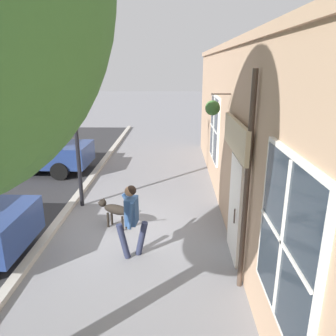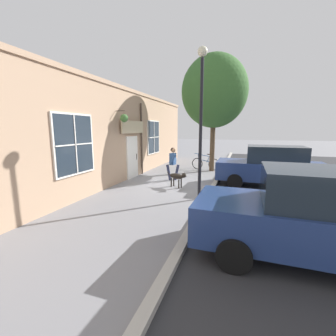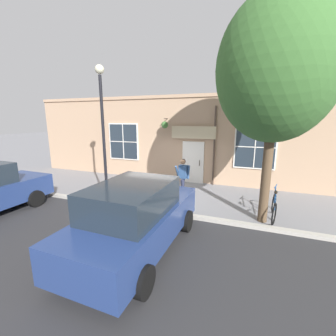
# 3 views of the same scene
# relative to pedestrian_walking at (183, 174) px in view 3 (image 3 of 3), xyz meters

# --- Properties ---
(ground_plane) EXTENTS (90.00, 90.00, 0.00)m
(ground_plane) POSITION_rel_pedestrian_walking_xyz_m (0.06, -0.80, -0.93)
(ground_plane) COLOR gray
(curb_and_road) EXTENTS (10.10, 28.00, 0.12)m
(curb_and_road) POSITION_rel_pedestrian_walking_xyz_m (5.91, -0.80, -0.92)
(curb_and_road) COLOR #B2ADA3
(curb_and_road) RESTS_ON ground_plane
(storefront_facade) EXTENTS (0.95, 18.00, 4.37)m
(storefront_facade) POSITION_rel_pedestrian_walking_xyz_m (-2.28, -0.79, 1.26)
(storefront_facade) COLOR tan
(storefront_facade) RESTS_ON ground_plane
(pedestrian_walking) EXTENTS (0.66, 0.58, 1.58)m
(pedestrian_walking) POSITION_rel_pedestrian_walking_xyz_m (0.00, 0.00, 0.00)
(pedestrian_walking) COLOR #282D47
(pedestrian_walking) RESTS_ON ground_plane
(dog_on_leash) EXTENTS (1.04, 0.57, 0.70)m
(dog_on_leash) POSITION_rel_pedestrian_walking_xyz_m (0.60, -1.28, -0.46)
(dog_on_leash) COLOR black
(dog_on_leash) RESTS_ON ground_plane
(street_tree_by_curb) EXTENTS (3.68, 3.32, 6.57)m
(street_tree_by_curb) POSITION_rel_pedestrian_walking_xyz_m (1.39, 3.08, 3.53)
(street_tree_by_curb) COLOR brown
(street_tree_by_curb) RESTS_ON ground_plane
(leaning_bicycle) EXTENTS (1.73, 0.27, 1.00)m
(leaning_bicycle) POSITION_rel_pedestrian_walking_xyz_m (1.03, 3.46, -0.55)
(leaning_bicycle) COLOR black
(leaning_bicycle) RESTS_ON ground_plane
(parked_car_mid_block) EXTENTS (4.33, 1.99, 1.75)m
(parked_car_mid_block) POSITION_rel_pedestrian_walking_xyz_m (4.32, 0.14, -0.05)
(parked_car_mid_block) COLOR navy
(parked_car_mid_block) RESTS_ON ground_plane
(street_lamp) EXTENTS (0.32, 0.32, 5.05)m
(street_lamp) POSITION_rel_pedestrian_walking_xyz_m (1.77, -2.56, 2.35)
(street_lamp) COLOR black
(street_lamp) RESTS_ON ground_plane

